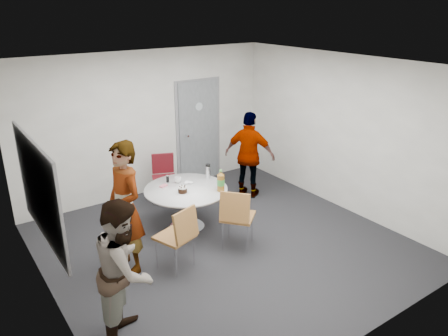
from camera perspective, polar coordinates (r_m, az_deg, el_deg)
floor at (r=6.80m, az=0.03°, el=-9.93°), size 5.00×5.00×0.00m
ceiling at (r=5.89m, az=0.04°, el=13.26°), size 5.00×5.00×0.00m
wall_back at (r=8.29m, az=-9.97°, el=5.67°), size 5.00×0.00×5.00m
wall_left at (r=5.30m, az=-22.76°, el=-4.56°), size 0.00×5.00×5.00m
wall_right at (r=7.85m, az=15.20°, el=4.38°), size 0.00×5.00×5.00m
wall_front at (r=4.58m, az=18.49°, el=-8.05°), size 5.00×0.00×5.00m
door at (r=8.86m, az=-3.36°, el=4.76°), size 1.02×0.17×2.12m
whiteboard at (r=5.45m, az=-22.99°, el=-2.76°), size 0.04×1.90×1.25m
table at (r=7.03m, az=-4.63°, el=-3.30°), size 1.33×1.33×1.05m
chair_near_left at (r=5.97m, az=-5.83°, el=-8.38°), size 0.57×0.60×0.94m
chair_near_right at (r=6.40m, az=1.64°, el=-5.96°), size 0.67×0.66×0.96m
chair_far at (r=8.11m, az=-7.88°, el=-0.61°), size 0.56×0.58×0.89m
person_main at (r=5.95m, az=-12.78°, el=-5.15°), size 0.51×0.71×1.85m
person_left at (r=4.88m, az=-12.81°, el=-12.83°), size 0.94×1.00×1.63m
person_right at (r=8.11m, az=3.36°, el=1.67°), size 0.86×1.02×1.64m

